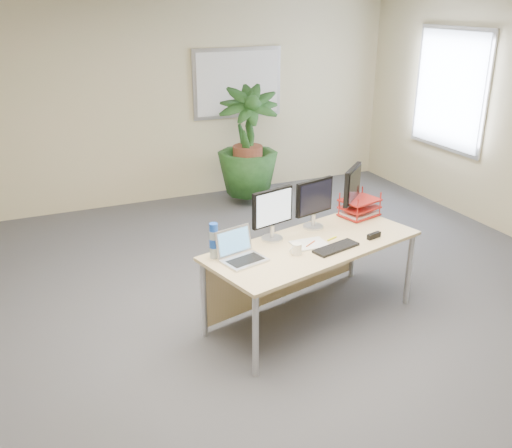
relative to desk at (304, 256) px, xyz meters
name	(u,v)px	position (x,y,z in m)	size (l,w,h in m)	color
floor	(286,349)	(-0.39, -0.44, -0.57)	(8.00, 8.00, 0.00)	#45454A
back_wall	(153,103)	(-0.39, 3.56, 0.78)	(7.00, 0.04, 2.70)	beige
whiteboard	(238,83)	(0.81, 3.52, 0.98)	(1.30, 0.04, 0.95)	#B0B0B5
window	(450,90)	(3.08, 1.86, 0.98)	(0.04, 1.30, 1.55)	#B0B0B5
desk	(304,256)	(0.00, 0.00, 0.00)	(2.02, 1.24, 0.72)	#D4BA7D
floor_plant	(248,150)	(0.70, 2.91, 0.18)	(0.84, 0.84, 1.50)	#183C16
monitor_left	(273,211)	(-0.25, 0.12, 0.41)	(0.40, 0.18, 0.45)	silver
monitor_right	(314,201)	(0.20, 0.22, 0.41)	(0.40, 0.18, 0.45)	silver
monitor_dark	(352,188)	(0.67, 0.34, 0.43)	(0.35, 0.32, 0.48)	silver
laptop	(240,252)	(-0.66, -0.13, 0.21)	(0.39, 0.36, 0.24)	silver
keyboard	(336,248)	(0.14, -0.27, 0.16)	(0.42, 0.14, 0.02)	black
coffee_mug	(296,249)	(-0.20, -0.23, 0.20)	(0.12, 0.08, 0.09)	white
spiral_notebook	(309,244)	(-0.01, -0.11, 0.16)	(0.29, 0.22, 0.01)	silver
orange_pen	(311,244)	(-0.01, -0.12, 0.17)	(0.01, 0.01, 0.14)	#D64C17
yellow_highlighter	(332,238)	(0.22, -0.08, 0.16)	(0.02, 0.02, 0.11)	#FDFF1A
water_bottle	(214,241)	(-0.83, -0.02, 0.29)	(0.08, 0.08, 0.29)	#ABBEC9
letter_tray	(359,209)	(0.74, 0.30, 0.23)	(0.40, 0.34, 0.16)	#A41914
stapler	(374,236)	(0.56, -0.21, 0.18)	(0.14, 0.04, 0.05)	black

